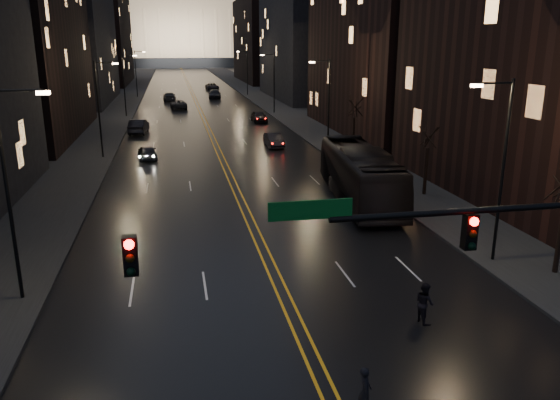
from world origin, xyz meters
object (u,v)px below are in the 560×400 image
oncoming_car_b (139,126)px  pedestrian_a (365,391)px  bus (360,174)px  pedestrian_b (424,303)px  receding_car_a (274,140)px  oncoming_car_a (147,152)px  traffic_signal (545,243)px

oncoming_car_b → pedestrian_a: bearing=105.0°
bus → pedestrian_b: bus is taller
bus → pedestrian_b: size_ratio=8.08×
bus → pedestrian_a: bearing=-102.8°
receding_car_a → pedestrian_a: size_ratio=2.83×
oncoming_car_a → pedestrian_b: pedestrian_b is taller
bus → oncoming_car_a: bus is taller
bus → receding_car_a: (-2.11, 20.93, -1.16)m
traffic_signal → receding_car_a: bearing=90.0°
pedestrian_b → receding_car_a: bearing=-11.4°
bus → oncoming_car_a: (-14.85, 17.03, -1.19)m
oncoming_car_a → oncoming_car_b: 15.64m
bus → oncoming_car_b: bus is taller
pedestrian_a → oncoming_car_b: bearing=24.6°
pedestrian_a → pedestrian_b: size_ratio=0.93×
bus → pedestrian_a: size_ratio=8.73×
oncoming_car_b → receding_car_a: (14.32, -11.66, -0.14)m
traffic_signal → oncoming_car_b: size_ratio=3.31×
oncoming_car_a → pedestrian_b: (11.75, -33.78, 0.15)m
traffic_signal → oncoming_car_b: 56.35m
traffic_signal → pedestrian_a: traffic_signal is taller
bus → oncoming_car_b: 36.51m
pedestrian_b → traffic_signal: bearing=-178.8°
receding_car_a → pedestrian_b: pedestrian_b is taller
oncoming_car_a → oncoming_car_b: size_ratio=0.77×
bus → pedestrian_b: 17.06m
oncoming_car_a → pedestrian_b: bearing=103.0°
oncoming_car_a → pedestrian_a: size_ratio=2.60×
pedestrian_b → pedestrian_a: bearing=129.3°
pedestrian_b → oncoming_car_b: bearing=5.2°
pedestrian_a → pedestrian_b: bearing=-25.8°
oncoming_car_b → pedestrian_b: bearing=110.5°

